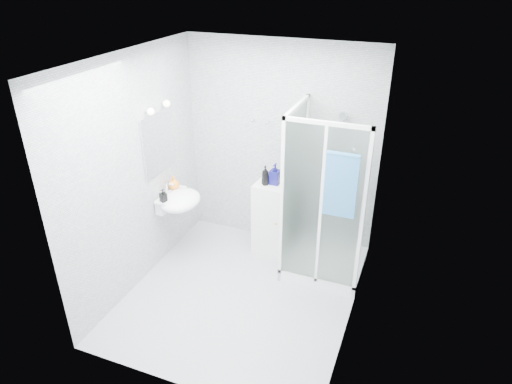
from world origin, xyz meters
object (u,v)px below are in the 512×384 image
at_px(storage_cabinet, 272,217).
at_px(soap_dispenser_black, 163,195).
at_px(hand_towel, 341,184).
at_px(shampoo_bottle_b, 275,174).
at_px(soap_dispenser_orange, 174,183).
at_px(shower_enclosure, 318,239).
at_px(shampoo_bottle_a, 265,175).
at_px(wall_basin, 178,200).

xyz_separation_m(storage_cabinet, soap_dispenser_black, (-1.07, -0.74, 0.47)).
height_order(hand_towel, shampoo_bottle_b, hand_towel).
distance_m(storage_cabinet, soap_dispenser_orange, 1.28).
height_order(shower_enclosure, shampoo_bottle_b, shower_enclosure).
relative_size(shampoo_bottle_a, soap_dispenser_orange, 1.41).
height_order(soap_dispenser_orange, soap_dispenser_black, soap_dispenser_orange).
relative_size(storage_cabinet, soap_dispenser_black, 6.09).
relative_size(storage_cabinet, shampoo_bottle_a, 3.89).
relative_size(soap_dispenser_orange, soap_dispenser_black, 1.11).
bearing_deg(shampoo_bottle_b, hand_towel, -35.59).
bearing_deg(hand_towel, wall_basin, 177.47).
bearing_deg(soap_dispenser_black, soap_dispenser_orange, 98.17).
distance_m(shampoo_bottle_a, soap_dispenser_orange, 1.11).
height_order(storage_cabinet, hand_towel, hand_towel).
distance_m(shower_enclosure, storage_cabinet, 0.70).
xyz_separation_m(shampoo_bottle_a, shampoo_bottle_b, (0.10, 0.06, 0.01)).
relative_size(hand_towel, soap_dispenser_black, 4.47).
bearing_deg(shampoo_bottle_b, soap_dispenser_black, -145.62).
xyz_separation_m(wall_basin, hand_towel, (1.93, -0.09, 0.61)).
bearing_deg(soap_dispenser_black, shampoo_bottle_b, 34.38).
bearing_deg(shampoo_bottle_a, soap_dispenser_black, -145.34).
xyz_separation_m(soap_dispenser_orange, soap_dispenser_black, (0.05, -0.32, -0.01)).
bearing_deg(hand_towel, shower_enclosure, 124.15).
height_order(storage_cabinet, shampoo_bottle_b, shampoo_bottle_b).
xyz_separation_m(hand_towel, soap_dispenser_black, (-2.01, -0.11, -0.46)).
relative_size(storage_cabinet, shampoo_bottle_b, 3.62).
bearing_deg(storage_cabinet, shampoo_bottle_a, -137.83).
bearing_deg(storage_cabinet, wall_basin, -145.09).
height_order(hand_towel, shampoo_bottle_a, hand_towel).
distance_m(shower_enclosure, soap_dispenser_orange, 1.86).
relative_size(shampoo_bottle_b, soap_dispenser_orange, 1.51).
distance_m(hand_towel, soap_dispenser_orange, 2.11).
distance_m(shampoo_bottle_a, soap_dispenser_black, 1.22).
relative_size(shower_enclosure, soap_dispenser_orange, 11.64).
height_order(shower_enclosure, soap_dispenser_black, shower_enclosure).
distance_m(wall_basin, shampoo_bottle_b, 1.20).
distance_m(wall_basin, soap_dispenser_orange, 0.24).
bearing_deg(soap_dispenser_orange, hand_towel, -6.03).
relative_size(wall_basin, hand_towel, 0.81).
height_order(shampoo_bottle_b, soap_dispenser_orange, shampoo_bottle_b).
bearing_deg(shower_enclosure, storage_cabinet, 160.40).
bearing_deg(shampoo_bottle_b, shampoo_bottle_a, -148.38).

